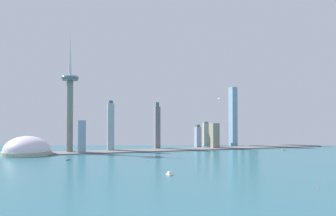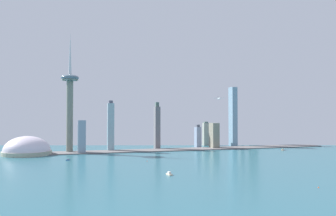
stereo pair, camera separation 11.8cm
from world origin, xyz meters
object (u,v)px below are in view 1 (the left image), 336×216
(skyscraper_3, at_px, (157,127))
(skyscraper_8, at_px, (111,127))
(skyscraper_4, at_px, (253,117))
(skyscraper_7, at_px, (82,137))
(channel_buoy_1, at_px, (147,161))
(skyscraper_1, at_px, (198,137))
(skyscraper_6, at_px, (233,116))
(skyscraper_2, at_px, (206,134))
(boat_2, at_px, (169,174))
(stadium_dome, at_px, (27,151))
(boat_0, at_px, (283,150))
(observation_tower, at_px, (70,96))
(boat_1, at_px, (68,160))
(skyscraper_5, at_px, (241,119))
(airplane, at_px, (219,98))
(skyscraper_0, at_px, (214,136))
(channel_buoy_0, at_px, (319,187))

(skyscraper_3, xyz_separation_m, skyscraper_8, (-121.67, -12.21, 2.59))
(skyscraper_8, bearing_deg, skyscraper_4, 8.75)
(skyscraper_7, bearing_deg, channel_buoy_1, -58.67)
(skyscraper_1, distance_m, skyscraper_6, 129.81)
(skyscraper_3, distance_m, skyscraper_6, 237.25)
(skyscraper_4, bearing_deg, skyscraper_1, -167.08)
(skyscraper_2, bearing_deg, boat_2, -119.37)
(stadium_dome, relative_size, boat_0, 7.73)
(observation_tower, bearing_deg, boat_1, -92.14)
(skyscraper_2, relative_size, skyscraper_5, 0.44)
(airplane, bearing_deg, stadium_dome, -69.96)
(skyscraper_4, xyz_separation_m, boat_1, (-541.27, -225.07, -81.75))
(skyscraper_2, relative_size, skyscraper_3, 0.57)
(skyscraper_0, bearing_deg, skyscraper_4, 26.59)
(stadium_dome, relative_size, skyscraper_0, 1.56)
(boat_1, bearing_deg, boat_0, -166.13)
(stadium_dome, distance_m, airplane, 502.04)
(skyscraper_2, relative_size, skyscraper_8, 0.56)
(skyscraper_2, bearing_deg, channel_buoy_0, -100.47)
(observation_tower, height_order, boat_0, observation_tower)
(skyscraper_1, xyz_separation_m, skyscraper_8, (-239.60, -21.87, 30.67))
(skyscraper_6, xyz_separation_m, skyscraper_8, (-355.87, -38.71, -24.54))
(boat_0, height_order, boat_1, boat_0)
(stadium_dome, xyz_separation_m, skyscraper_5, (591.39, 111.89, 67.09))
(skyscraper_0, distance_m, skyscraper_3, 153.72)
(channel_buoy_0, xyz_separation_m, airplane, (118.34, 515.31, 132.80))
(skyscraper_2, relative_size, boat_2, 5.25)
(stadium_dome, bearing_deg, skyscraper_7, -0.39)
(skyscraper_3, bearing_deg, skyscraper_4, 9.90)
(stadium_dome, height_order, skyscraper_3, skyscraper_3)
(boat_0, height_order, channel_buoy_0, boat_0)
(observation_tower, distance_m, skyscraper_3, 232.81)
(skyscraper_1, height_order, skyscraper_4, skyscraper_4)
(skyscraper_8, xyz_separation_m, boat_1, (-102.86, -157.59, -58.63))
(skyscraper_8, relative_size, airplane, 3.67)
(skyscraper_5, bearing_deg, skyscraper_8, -169.26)
(observation_tower, relative_size, skyscraper_6, 1.68)
(channel_buoy_1, bearing_deg, skyscraper_0, 40.97)
(skyscraper_1, height_order, boat_0, skyscraper_1)
(observation_tower, bearing_deg, channel_buoy_1, -56.48)
(observation_tower, height_order, skyscraper_6, observation_tower)
(skyscraper_8, bearing_deg, channel_buoy_1, -79.77)
(channel_buoy_0, bearing_deg, skyscraper_5, 68.94)
(skyscraper_2, relative_size, channel_buoy_0, 34.87)
(skyscraper_7, relative_size, boat_1, 8.55)
(skyscraper_6, bearing_deg, skyscraper_8, -173.79)
(boat_2, bearing_deg, skyscraper_8, 177.06)
(skyscraper_5, bearing_deg, skyscraper_2, -179.06)
(boat_0, bearing_deg, channel_buoy_1, 152.83)
(boat_2, distance_m, channel_buoy_1, 155.45)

